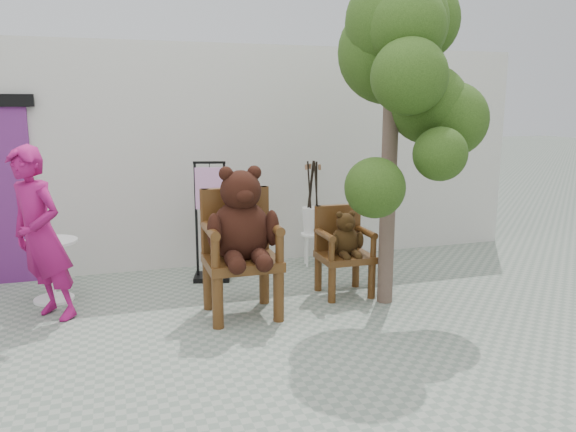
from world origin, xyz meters
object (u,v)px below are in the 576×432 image
Objects in this scene: display_stand at (211,235)px; tree at (407,61)px; chair_big at (241,232)px; chair_small at (344,243)px; cafe_table at (51,263)px; stool_bucket at (313,220)px; person at (41,235)px.

display_stand is 0.42× the size of tree.
tree reaches higher than display_stand.
tree is (1.79, -0.13, 1.74)m from chair_big.
display_stand is (-0.09, 1.31, -0.32)m from chair_big.
chair_small is 1.47× the size of cafe_table.
cafe_table is at bearing 151.44° from chair_big.
cafe_table is (-3.25, 0.75, -0.17)m from chair_small.
cafe_table is 0.20× the size of tree.
display_stand is at bearing 94.09° from chair_big.
chair_small is 1.25m from stool_bucket.
cafe_table is at bearing -158.07° from display_stand.
tree is (3.75, -1.19, 2.21)m from cafe_table.
person is 1.19× the size of display_stand.
chair_big is at bearing -28.56° from cafe_table.
chair_small is 1.71m from display_stand.
cafe_table is (0.00, 0.65, -0.46)m from person.
chair_big is 1.54× the size of chair_small.
chair_small is 0.57× the size of person.
stool_bucket is 2.65m from tree.
person is 0.80m from cafe_table.
tree reaches higher than chair_big.
chair_small is 3.34m from cafe_table.
person is at bearing 178.09° from chair_small.
chair_big is 1.36m from chair_small.
tree reaches higher than cafe_table.
display_stand reaches higher than cafe_table.
person is 2.57× the size of cafe_table.
cafe_table is 0.47× the size of display_stand.
chair_big is at bearing 175.96° from tree.
chair_big is at bearing -131.13° from stool_bucket.
stool_bucket is (0.07, 1.24, 0.03)m from chair_small.
person reaches higher than stool_bucket.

